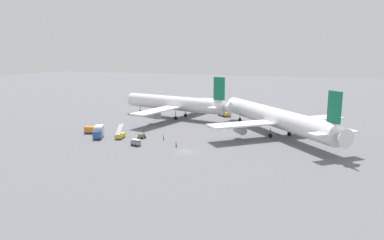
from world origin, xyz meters
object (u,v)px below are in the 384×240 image
at_px(pushback_tug, 224,113).
at_px(gse_container_dolly_flat, 90,130).
at_px(airliner_at_gate_left, 175,104).
at_px(ground_crew_ramp_agent_by_cones, 176,144).
at_px(airliner_being_pushed, 274,118).
at_px(gse_baggage_cart_trailing, 136,142).
at_px(gse_stair_truck_yellow, 120,135).
at_px(gse_gpu_cart_small, 142,136).
at_px(gse_catering_truck_tall, 99,132).
at_px(ground_crew_marshaller_foreground, 163,137).

bearing_deg(pushback_tug, gse_container_dolly_flat, -124.99).
relative_size(airliner_at_gate_left, gse_container_dolly_flat, 13.72).
xyz_separation_m(pushback_tug, ground_crew_ramp_agent_by_cones, (0.81, -50.27, -0.38)).
distance_m(airliner_being_pushed, pushback_tug, 35.10).
bearing_deg(gse_baggage_cart_trailing, gse_stair_truck_yellow, 146.10).
bearing_deg(gse_stair_truck_yellow, gse_container_dolly_flat, 170.27).
xyz_separation_m(gse_gpu_cart_small, gse_catering_truck_tall, (-12.47, -3.94, 0.96)).
xyz_separation_m(gse_container_dolly_flat, gse_stair_truck_yellow, (12.59, -2.16, -0.15)).
xyz_separation_m(gse_gpu_cart_small, ground_crew_marshaller_foreground, (6.83, 0.69, 0.06)).
bearing_deg(airliner_at_gate_left, gse_catering_truck_tall, -101.71).
bearing_deg(gse_baggage_cart_trailing, ground_crew_ramp_agent_by_cones, 13.28).
distance_m(gse_gpu_cart_small, ground_crew_ramp_agent_by_cones, 14.47).
relative_size(airliner_at_gate_left, gse_gpu_cart_small, 20.22).
relative_size(gse_gpu_cart_small, ground_crew_ramp_agent_by_cones, 1.55).
bearing_deg(pushback_tug, gse_baggage_cart_trailing, -100.90).
distance_m(airliner_at_gate_left, gse_stair_truck_yellow, 37.22).
relative_size(airliner_being_pushed, gse_stair_truck_yellow, 9.97).
bearing_deg(gse_catering_truck_tall, pushback_tug, 62.82).
height_order(gse_catering_truck_tall, ground_crew_ramp_agent_by_cones, gse_catering_truck_tall).
xyz_separation_m(airliner_being_pushed, pushback_tug, (-23.39, 25.83, -4.19)).
distance_m(airliner_at_gate_left, pushback_tug, 20.34).
bearing_deg(airliner_at_gate_left, pushback_tug, 30.71).
bearing_deg(gse_baggage_cart_trailing, airliner_being_pushed, 38.84).
bearing_deg(gse_gpu_cart_small, gse_stair_truck_yellow, -161.55).
distance_m(airliner_being_pushed, gse_container_dolly_flat, 58.18).
relative_size(gse_baggage_cart_trailing, ground_crew_ramp_agent_by_cones, 1.92).
bearing_deg(airliner_at_gate_left, gse_baggage_cart_trailing, -80.81).
distance_m(pushback_tug, ground_crew_marshaller_foreground, 44.68).
bearing_deg(airliner_at_gate_left, gse_stair_truck_yellow, -92.71).
distance_m(gse_baggage_cart_trailing, gse_catering_truck_tall, 15.48).
distance_m(gse_container_dolly_flat, ground_crew_ramp_agent_by_cones, 32.67).
height_order(airliner_at_gate_left, gse_stair_truck_yellow, airliner_at_gate_left).
height_order(pushback_tug, gse_gpu_cart_small, pushback_tug).
distance_m(airliner_being_pushed, gse_stair_truck_yellow, 47.45).
height_order(gse_baggage_cart_trailing, gse_catering_truck_tall, gse_catering_truck_tall).
bearing_deg(ground_crew_marshaller_foreground, gse_gpu_cart_small, -174.22).
bearing_deg(gse_catering_truck_tall, gse_gpu_cart_small, 17.52).
xyz_separation_m(pushback_tug, gse_container_dolly_flat, (-31.41, -44.89, -0.02)).
distance_m(gse_stair_truck_yellow, gse_catering_truck_tall, 6.61).
height_order(airliner_being_pushed, gse_gpu_cart_small, airliner_being_pushed).
height_order(airliner_being_pushed, gse_catering_truck_tall, airliner_being_pushed).
distance_m(airliner_at_gate_left, gse_baggage_cart_trailing, 43.52).
xyz_separation_m(gse_stair_truck_yellow, gse_gpu_cart_small, (6.17, 2.06, -0.23)).
bearing_deg(pushback_tug, airliner_being_pushed, -47.84).
bearing_deg(ground_crew_marshaller_foreground, gse_container_dolly_flat, -178.68).
relative_size(gse_stair_truck_yellow, ground_crew_marshaller_foreground, 2.99).
height_order(airliner_being_pushed, ground_crew_marshaller_foreground, airliner_being_pushed).
bearing_deg(ground_crew_ramp_agent_by_cones, pushback_tug, 90.92).
bearing_deg(ground_crew_ramp_agent_by_cones, gse_baggage_cart_trailing, -166.72).
height_order(airliner_at_gate_left, pushback_tug, airliner_at_gate_left).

